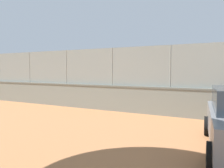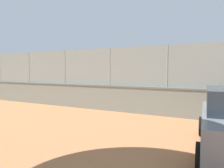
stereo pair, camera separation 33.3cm
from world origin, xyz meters
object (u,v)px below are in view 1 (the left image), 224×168
at_px(player_foreground_swinging, 178,82).
at_px(sports_ball, 162,90).
at_px(player_crossing_court, 101,83).
at_px(player_at_service_line, 124,86).
at_px(courtside_bench, 32,92).

height_order(player_foreground_swinging, sports_ball, player_foreground_swinging).
height_order(player_crossing_court, player_at_service_line, player_at_service_line).
bearing_deg(courtside_bench, player_at_service_line, -159.59).
xyz_separation_m(player_crossing_court, courtside_bench, (1.92, 7.29, -0.40)).
xyz_separation_m(player_crossing_court, sports_ball, (-5.22, -3.97, -0.79)).
distance_m(player_foreground_swinging, player_crossing_court, 9.02).
xyz_separation_m(player_foreground_swinging, player_crossing_court, (6.41, 6.34, -0.00)).
bearing_deg(player_crossing_court, player_at_service_line, 135.49).
relative_size(player_foreground_swinging, player_at_service_line, 0.89).
height_order(player_at_service_line, courtside_bench, player_at_service_line).
relative_size(player_crossing_court, player_at_service_line, 0.89).
xyz_separation_m(player_at_service_line, courtside_bench, (6.77, 2.52, -0.52)).
bearing_deg(player_at_service_line, sports_ball, -92.47).
relative_size(player_crossing_court, courtside_bench, 0.92).
xyz_separation_m(player_crossing_court, player_at_service_line, (-4.85, 4.77, 0.12)).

